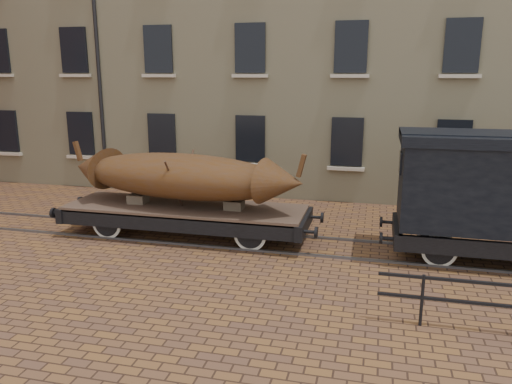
# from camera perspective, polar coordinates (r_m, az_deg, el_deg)

# --- Properties ---
(ground) EXTENTS (90.00, 90.00, 0.00)m
(ground) POSITION_cam_1_polar(r_m,az_deg,el_deg) (13.65, 4.39, -6.07)
(ground) COLOR brown
(warehouse_cream) EXTENTS (40.00, 10.19, 14.00)m
(warehouse_cream) POSITION_cam_1_polar(r_m,az_deg,el_deg) (22.84, 17.06, 19.07)
(warehouse_cream) COLOR beige
(warehouse_cream) RESTS_ON ground
(rail_track) EXTENTS (30.00, 1.52, 0.06)m
(rail_track) POSITION_cam_1_polar(r_m,az_deg,el_deg) (13.64, 4.39, -5.95)
(rail_track) COLOR #59595E
(rail_track) RESTS_ON ground
(flatcar_wagon) EXTENTS (7.65, 2.08, 1.15)m
(flatcar_wagon) POSITION_cam_1_polar(r_m,az_deg,el_deg) (14.25, -8.07, -2.29)
(flatcar_wagon) COLOR #4C3629
(flatcar_wagon) RESTS_ON ground
(iron_boat) EXTENTS (7.13, 2.64, 1.69)m
(iron_boat) POSITION_cam_1_polar(r_m,az_deg,el_deg) (14.04, -8.59, 1.84)
(iron_boat) COLOR #4A290D
(iron_boat) RESTS_ON flatcar_wagon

